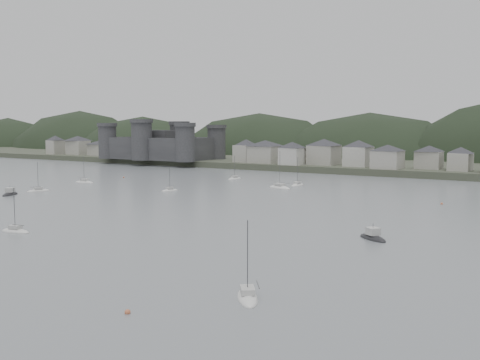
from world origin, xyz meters
The scene contains 9 objects.
ground centered at (0.00, 0.00, 0.00)m, with size 900.00×900.00×0.00m, color slate.
far_shore_land centered at (0.00, 295.00, 1.50)m, with size 900.00×250.00×3.00m, color #383D2D.
forested_ridge centered at (4.83, 269.40, -11.28)m, with size 851.55×103.94×102.57m.
castle centered at (-120.00, 179.80, 10.96)m, with size 66.00×43.00×20.00m.
sailboat_lead centered at (-32.45, 82.52, 0.19)m, with size 3.71×6.46×8.46m.
moored_fleet centered at (-26.70, 55.12, 0.18)m, with size 250.94×146.68×13.94m.
motor_launch_near centered at (50.57, 43.17, 0.29)m, with size 7.74×6.75×3.83m.
motor_launch_far centered at (-67.49, 47.35, 0.29)m, with size 6.32×8.49×3.92m.
mooring_buoys centered at (17.60, 48.63, 0.15)m, with size 175.25×121.64×0.70m.
Camera 1 is at (85.42, -57.90, 21.57)m, focal length 41.46 mm.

